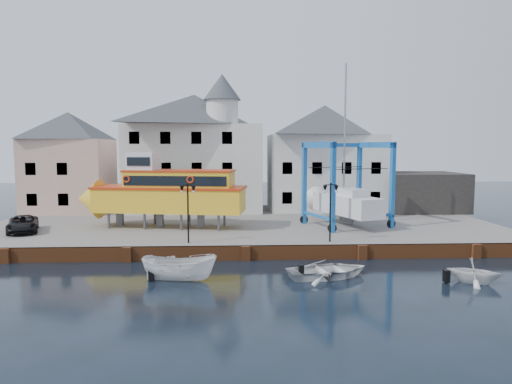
{
  "coord_description": "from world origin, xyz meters",
  "views": [
    {
      "loc": [
        -0.66,
        -30.42,
        7.66
      ],
      "look_at": [
        1.0,
        7.0,
        4.0
      ],
      "focal_mm": 32.0,
      "sensor_mm": 36.0,
      "label": 1
    }
  ],
  "objects": [
    {
      "name": "tour_boat",
      "position": [
        -7.02,
        7.85,
        3.95
      ],
      "size": [
        14.76,
        5.72,
        6.27
      ],
      "rotation": [
        0.0,
        0.0,
        -0.16
      ],
      "color": "#59595E",
      "rests_on": "hardstanding"
    },
    {
      "name": "building_pink",
      "position": [
        -18.0,
        18.0,
        6.15
      ],
      "size": [
        8.0,
        7.0,
        10.3
      ],
      "color": "#D0A18E",
      "rests_on": "hardstanding"
    },
    {
      "name": "motorboat_c",
      "position": [
        12.85,
        -5.69,
        0.0
      ],
      "size": [
        3.72,
        3.56,
        1.52
      ],
      "primitive_type": "imported",
      "rotation": [
        0.0,
        0.0,
        1.08
      ],
      "color": "white",
      "rests_on": "ground"
    },
    {
      "name": "travel_lift",
      "position": [
        8.5,
        8.55,
        3.29
      ],
      "size": [
        7.69,
        9.33,
        13.71
      ],
      "rotation": [
        0.0,
        0.0,
        0.34
      ],
      "color": "#1E58A3",
      "rests_on": "hardstanding"
    },
    {
      "name": "hardstanding",
      "position": [
        0.0,
        11.0,
        0.5
      ],
      "size": [
        44.0,
        22.0,
        1.0
      ],
      "primitive_type": "cube",
      "color": "#6B635D",
      "rests_on": "ground"
    },
    {
      "name": "van",
      "position": [
        -17.51,
        5.94,
        1.65
      ],
      "size": [
        3.7,
        5.13,
        1.3
      ],
      "primitive_type": "imported",
      "rotation": [
        0.0,
        0.0,
        0.37
      ],
      "color": "black",
      "rests_on": "hardstanding"
    },
    {
      "name": "lamp_post_left",
      "position": [
        -4.0,
        1.2,
        4.17
      ],
      "size": [
        1.12,
        0.32,
        4.2
      ],
      "color": "black",
      "rests_on": "hardstanding"
    },
    {
      "name": "lamp_post_right",
      "position": [
        6.0,
        1.2,
        4.17
      ],
      "size": [
        1.12,
        0.32,
        4.2
      ],
      "color": "black",
      "rests_on": "hardstanding"
    },
    {
      "name": "quay_wall",
      "position": [
        -0.0,
        0.1,
        0.5
      ],
      "size": [
        44.0,
        0.47,
        1.0
      ],
      "color": "brown",
      "rests_on": "ground"
    },
    {
      "name": "building_white_right",
      "position": [
        9.0,
        19.0,
        6.6
      ],
      "size": [
        12.0,
        8.0,
        11.2
      ],
      "color": "silver",
      "rests_on": "hardstanding"
    },
    {
      "name": "motorboat_a",
      "position": [
        -3.95,
        -4.53,
        0.0
      ],
      "size": [
        4.63,
        2.31,
        1.71
      ],
      "primitive_type": "imported",
      "rotation": [
        0.0,
        0.0,
        1.42
      ],
      "color": "white",
      "rests_on": "ground"
    },
    {
      "name": "ground",
      "position": [
        0.0,
        0.0,
        0.0
      ],
      "size": [
        140.0,
        140.0,
        0.0
      ],
      "primitive_type": "plane",
      "color": "black",
      "rests_on": "ground"
    },
    {
      "name": "shed_dark",
      "position": [
        19.0,
        17.0,
        3.0
      ],
      "size": [
        8.0,
        7.0,
        4.0
      ],
      "primitive_type": "cube",
      "color": "black",
      "rests_on": "hardstanding"
    },
    {
      "name": "building_white_main",
      "position": [
        -4.87,
        18.39,
        7.34
      ],
      "size": [
        14.0,
        8.3,
        14.0
      ],
      "color": "silver",
      "rests_on": "hardstanding"
    },
    {
      "name": "motorboat_b",
      "position": [
        4.79,
        -4.15,
        0.0
      ],
      "size": [
        5.53,
        4.47,
        1.01
      ],
      "primitive_type": "imported",
      "rotation": [
        0.0,
        0.0,
        1.79
      ],
      "color": "white",
      "rests_on": "ground"
    }
  ]
}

